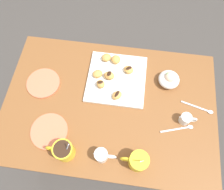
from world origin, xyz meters
The scene contains 23 objects.
ground_plane centered at (0.00, 0.00, 0.00)m, with size 8.00×8.00×0.00m, color #423D38.
dining_table centered at (0.00, 0.00, 0.59)m, with size 1.08×0.73×0.73m.
pastry_plate_square centered at (-0.02, -0.15, 0.73)m, with size 0.30×0.30×0.02m, color silver.
coffee_mug_yellow_left centered at (-0.16, 0.27, 0.77)m, with size 0.12×0.09×0.14m.
coffee_mug_yellow_right centered at (0.17, 0.27, 0.78)m, with size 0.13×0.09×0.14m.
cream_pitcher_white centered at (-0.01, 0.26, 0.77)m, with size 0.10×0.06×0.07m.
ice_cream_bowl centered at (-0.29, -0.17, 0.76)m, with size 0.11×0.11×0.08m.
chocolate_sauce_pitcher centered at (-0.37, 0.04, 0.76)m, with size 0.09×0.05×0.06m.
saucer_coral_left centered at (0.36, -0.07, 0.73)m, with size 0.18×0.18×0.01m, color #E5704C.
saucer_coral_right centered at (0.27, 0.18, 0.73)m, with size 0.18×0.18×0.01m, color #E5704C.
loose_spoon_near_saucer centered at (-0.36, 0.08, 0.73)m, with size 0.16×0.06×0.01m.
loose_spoon_by_plate centered at (-0.46, -0.04, 0.73)m, with size 0.16×0.05×0.01m.
beignet_0 centered at (0.06, -0.09, 0.76)m, with size 0.04×0.05×0.04m, color #D19347.
chocolate_drizzle_0 centered at (0.06, -0.09, 0.78)m, with size 0.03×0.02×0.01m, color black.
beignet_1 centered at (-0.03, -0.04, 0.76)m, with size 0.05×0.04×0.03m, color #D19347.
chocolate_drizzle_1 centered at (-0.03, -0.04, 0.77)m, with size 0.04×0.01×0.01m, color black.
beignet_2 centered at (0.05, -0.26, 0.76)m, with size 0.05×0.05×0.03m, color #D19347.
beignet_3 centered at (-0.08, -0.20, 0.76)m, with size 0.05×0.05×0.03m, color #D19347.
chocolate_drizzle_3 centered at (-0.08, -0.20, 0.77)m, with size 0.03×0.02×0.01m, color black.
beignet_4 centered at (0.02, -0.14, 0.76)m, with size 0.04×0.06×0.04m, color #D19347.
chocolate_drizzle_4 centered at (0.02, -0.14, 0.78)m, with size 0.03×0.02×0.01m, color black.
beignet_5 centered at (0.00, -0.25, 0.76)m, with size 0.05×0.05×0.03m, color #D19347.
beignet_6 centered at (0.08, -0.15, 0.76)m, with size 0.05×0.05×0.03m, color #D19347.
Camera 1 is at (-0.07, 0.40, 1.74)m, focal length 34.50 mm.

